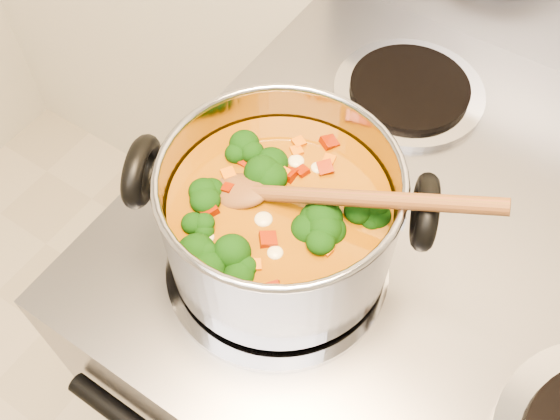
# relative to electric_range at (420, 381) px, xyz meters

# --- Properties ---
(electric_range) EXTENTS (0.79, 0.71, 1.08)m
(electric_range) POSITION_rel_electric_range_xyz_m (0.00, 0.00, 0.00)
(electric_range) COLOR gray
(electric_range) RESTS_ON ground
(stockpot) EXTENTS (0.30, 0.24, 0.14)m
(stockpot) POSITION_rel_electric_range_xyz_m (-0.19, -0.15, 0.53)
(stockpot) COLOR #A0A0A8
(stockpot) RESTS_ON electric_range
(wooden_spoon) EXTENTS (0.28, 0.11, 0.10)m
(wooden_spoon) POSITION_rel_electric_range_xyz_m (-0.18, -0.14, 0.57)
(wooden_spoon) COLOR brown
(wooden_spoon) RESTS_ON stockpot
(cooktop_crumbs) EXTENTS (0.34, 0.27, 0.01)m
(cooktop_crumbs) POSITION_rel_electric_range_xyz_m (-0.25, -0.13, 0.46)
(cooktop_crumbs) COLOR black
(cooktop_crumbs) RESTS_ON electric_range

